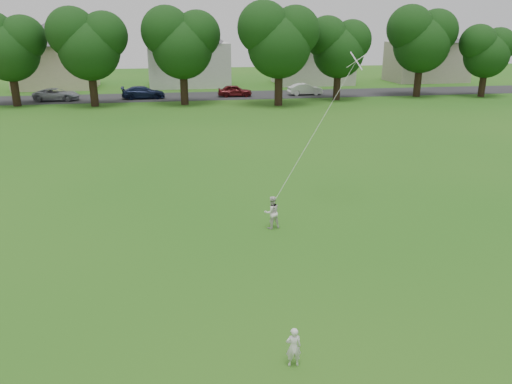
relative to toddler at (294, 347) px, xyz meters
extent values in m
plane|color=#216116|center=(0.01, 3.62, -0.49)|extent=(160.00, 160.00, 0.00)
cube|color=#2D2D30|center=(0.01, 45.62, -0.49)|extent=(90.00, 7.00, 0.01)
imported|color=silver|center=(0.00, 0.00, 0.00)|extent=(0.36, 0.24, 0.98)
imported|color=silver|center=(1.10, 8.02, 0.15)|extent=(0.71, 0.61, 1.27)
plane|color=white|center=(4.88, 10.13, 5.51)|extent=(0.79, 0.97, 0.69)
cylinder|color=white|center=(2.99, 9.08, 2.97)|extent=(0.01, 0.01, 6.68)
cylinder|color=black|center=(-16.94, 41.60, 1.19)|extent=(0.73, 0.73, 3.36)
cylinder|color=black|center=(-9.61, 40.30, 1.26)|extent=(0.74, 0.74, 3.49)
cylinder|color=black|center=(-1.14, 39.87, 1.28)|extent=(0.74, 0.74, 3.54)
cylinder|color=black|center=(7.71, 37.86, 1.36)|extent=(0.76, 0.76, 3.70)
cylinder|color=black|center=(14.39, 40.51, 1.11)|extent=(0.71, 0.71, 3.21)
cylinder|color=black|center=(23.73, 41.50, 1.33)|extent=(0.75, 0.75, 3.64)
cylinder|color=black|center=(30.56, 40.26, 0.96)|extent=(0.69, 0.69, 2.90)
imported|color=#9B9CA9|center=(-13.91, 44.62, 0.14)|extent=(4.64, 2.44, 1.25)
imported|color=#131C3E|center=(-5.27, 44.62, 0.16)|extent=(4.52, 2.02, 1.29)
imported|color=#5D1215|center=(4.37, 44.62, 0.14)|extent=(3.72, 1.65, 1.24)
imported|color=silver|center=(12.15, 44.62, 0.14)|extent=(3.83, 1.47, 1.24)
cube|color=beige|center=(-15.99, 55.62, 2.04)|extent=(9.20, 6.50, 5.05)
pyramid|color=#4B494E|center=(-15.99, 55.62, 7.34)|extent=(13.27, 13.27, 2.78)
cube|color=silver|center=(0.01, 55.62, 2.13)|extent=(9.78, 7.40, 5.25)
pyramid|color=#4B494E|center=(0.01, 55.62, 7.65)|extent=(14.11, 14.11, 2.89)
cube|color=#BAB7A7|center=(16.01, 55.62, 2.03)|extent=(9.47, 7.40, 5.04)
pyramid|color=#4B494E|center=(16.01, 55.62, 7.32)|extent=(13.66, 13.66, 2.77)
cube|color=#A69C8A|center=(32.01, 55.62, 2.09)|extent=(9.82, 6.39, 5.16)
pyramid|color=#4B494E|center=(32.01, 55.62, 7.51)|extent=(14.17, 14.17, 2.84)
camera|label=1|loc=(-2.41, -9.23, 6.87)|focal=35.00mm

